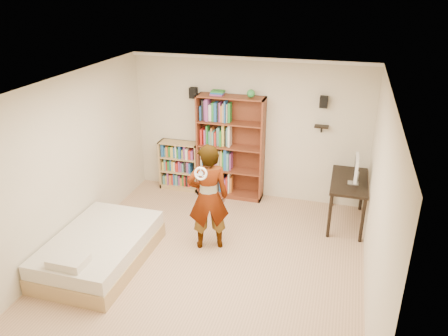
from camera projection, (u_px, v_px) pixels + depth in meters
The scene contains 14 objects.
ground at pixel (209, 264), 6.59m from camera, with size 4.50×5.00×0.01m, color tan.
room_shell at pixel (207, 156), 5.89m from camera, with size 4.52×5.02×2.71m.
crown_molding at pixel (206, 90), 5.52m from camera, with size 4.50×5.00×0.06m.
speaker_left at pixel (193, 93), 8.17m from camera, with size 0.14×0.12×0.20m, color black.
speaker_right at pixel (324, 102), 7.57m from camera, with size 0.14×0.12×0.20m, color black.
wall_shelf at pixel (321, 126), 7.75m from camera, with size 0.25×0.16×0.03m, color black.
tall_bookshelf at pixel (231, 148), 8.30m from camera, with size 1.27×0.37×2.01m, color brown, non-canonical shape.
low_bookshelf at pixel (180, 165), 8.81m from camera, with size 0.80×0.30×1.00m, color tan, non-canonical shape.
computer_desk at pixel (347, 202), 7.56m from camera, with size 0.61×1.21×0.83m, color black, non-canonical shape.
imac at pixel (355, 170), 7.18m from camera, with size 0.10×0.48×0.48m, color white, non-canonical shape.
daybed at pixel (100, 246), 6.53m from camera, with size 1.27×1.96×0.58m, color silver, non-canonical shape.
person at pixel (208, 197), 6.71m from camera, with size 0.64×0.42×1.74m, color black.
wii_wheel at pixel (201, 174), 6.21m from camera, with size 0.20×0.20×0.03m, color white.
navy_bag at pixel (204, 180), 8.77m from camera, with size 0.35×0.23×0.47m, color black, non-canonical shape.
Camera 1 is at (1.72, -5.19, 3.96)m, focal length 35.00 mm.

